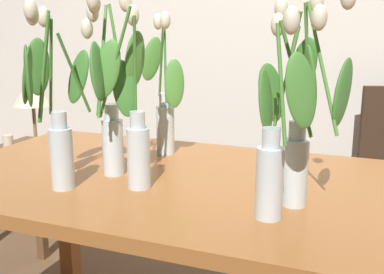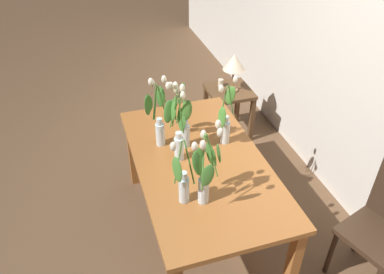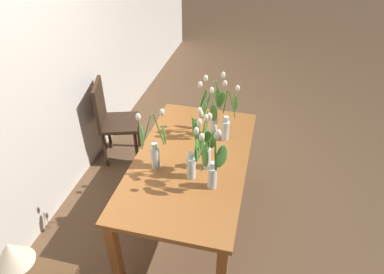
{
  "view_description": "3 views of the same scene",
  "coord_description": "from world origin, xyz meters",
  "px_view_note": "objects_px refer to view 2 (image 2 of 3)",
  "views": [
    {
      "loc": [
        0.55,
        -1.29,
        1.2
      ],
      "look_at": [
        0.05,
        -0.02,
        0.88
      ],
      "focal_mm": 43.27,
      "sensor_mm": 36.0,
      "label": 1
    },
    {
      "loc": [
        2.0,
        -0.69,
        2.5
      ],
      "look_at": [
        -0.1,
        -0.03,
        0.89
      ],
      "focal_mm": 36.07,
      "sensor_mm": 36.0,
      "label": 2
    },
    {
      "loc": [
        -2.1,
        -0.51,
        2.51
      ],
      "look_at": [
        0.06,
        0.01,
        0.91
      ],
      "focal_mm": 32.38,
      "sensor_mm": 36.0,
      "label": 3
    }
  ],
  "objects_px": {
    "tulip_vase_1": "(182,123)",
    "pillar_candle": "(221,83)",
    "dining_table": "(200,171)",
    "tulip_vase_4": "(178,136)",
    "table_lamp": "(234,63)",
    "tulip_vase_3": "(226,122)",
    "tulip_vase_2": "(185,181)",
    "tulip_vase_5": "(206,173)",
    "tulip_vase_0": "(159,117)",
    "side_table": "(229,100)"
  },
  "relations": [
    {
      "from": "tulip_vase_0",
      "to": "tulip_vase_5",
      "type": "relative_size",
      "value": 0.96
    },
    {
      "from": "table_lamp",
      "to": "dining_table",
      "type": "bearing_deg",
      "value": -31.9
    },
    {
      "from": "dining_table",
      "to": "pillar_candle",
      "type": "height_order",
      "value": "dining_table"
    },
    {
      "from": "tulip_vase_1",
      "to": "tulip_vase_4",
      "type": "height_order",
      "value": "tulip_vase_1"
    },
    {
      "from": "tulip_vase_2",
      "to": "dining_table",
      "type": "bearing_deg",
      "value": 148.53
    },
    {
      "from": "tulip_vase_1",
      "to": "pillar_candle",
      "type": "distance_m",
      "value": 1.4
    },
    {
      "from": "tulip_vase_5",
      "to": "pillar_candle",
      "type": "bearing_deg",
      "value": 156.04
    },
    {
      "from": "tulip_vase_1",
      "to": "pillar_candle",
      "type": "relative_size",
      "value": 7.57
    },
    {
      "from": "tulip_vase_1",
      "to": "pillar_candle",
      "type": "height_order",
      "value": "tulip_vase_1"
    },
    {
      "from": "tulip_vase_3",
      "to": "pillar_candle",
      "type": "xyz_separation_m",
      "value": [
        -1.15,
        0.41,
        -0.33
      ]
    },
    {
      "from": "tulip_vase_1",
      "to": "side_table",
      "type": "relative_size",
      "value": 1.03
    },
    {
      "from": "tulip_vase_2",
      "to": "tulip_vase_4",
      "type": "distance_m",
      "value": 0.46
    },
    {
      "from": "tulip_vase_1",
      "to": "tulip_vase_5",
      "type": "bearing_deg",
      "value": -1.2
    },
    {
      "from": "tulip_vase_0",
      "to": "tulip_vase_3",
      "type": "distance_m",
      "value": 0.49
    },
    {
      "from": "tulip_vase_3",
      "to": "side_table",
      "type": "distance_m",
      "value": 1.25
    },
    {
      "from": "tulip_vase_0",
      "to": "side_table",
      "type": "height_order",
      "value": "tulip_vase_0"
    },
    {
      "from": "dining_table",
      "to": "tulip_vase_4",
      "type": "bearing_deg",
      "value": -125.3
    },
    {
      "from": "tulip_vase_5",
      "to": "pillar_candle",
      "type": "height_order",
      "value": "tulip_vase_5"
    },
    {
      "from": "tulip_vase_3",
      "to": "side_table",
      "type": "height_order",
      "value": "tulip_vase_3"
    },
    {
      "from": "tulip_vase_2",
      "to": "tulip_vase_3",
      "type": "bearing_deg",
      "value": 138.14
    },
    {
      "from": "tulip_vase_3",
      "to": "tulip_vase_5",
      "type": "relative_size",
      "value": 0.92
    },
    {
      "from": "tulip_vase_5",
      "to": "table_lamp",
      "type": "height_order",
      "value": "tulip_vase_5"
    },
    {
      "from": "tulip_vase_0",
      "to": "side_table",
      "type": "xyz_separation_m",
      "value": [
        -0.91,
        0.94,
        -0.54
      ]
    },
    {
      "from": "tulip_vase_2",
      "to": "tulip_vase_3",
      "type": "relative_size",
      "value": 0.99
    },
    {
      "from": "tulip_vase_1",
      "to": "side_table",
      "type": "xyz_separation_m",
      "value": [
        -1.02,
        0.8,
        -0.53
      ]
    },
    {
      "from": "dining_table",
      "to": "tulip_vase_4",
      "type": "distance_m",
      "value": 0.32
    },
    {
      "from": "tulip_vase_3",
      "to": "tulip_vase_4",
      "type": "bearing_deg",
      "value": -80.24
    },
    {
      "from": "tulip_vase_4",
      "to": "tulip_vase_5",
      "type": "relative_size",
      "value": 1.0
    },
    {
      "from": "pillar_candle",
      "to": "tulip_vase_3",
      "type": "bearing_deg",
      "value": -19.74
    },
    {
      "from": "tulip_vase_0",
      "to": "tulip_vase_4",
      "type": "xyz_separation_m",
      "value": [
        0.2,
        0.08,
        -0.05
      ]
    },
    {
      "from": "tulip_vase_3",
      "to": "tulip_vase_1",
      "type": "bearing_deg",
      "value": -94.57
    },
    {
      "from": "tulip_vase_2",
      "to": "tulip_vase_5",
      "type": "height_order",
      "value": "tulip_vase_5"
    },
    {
      "from": "tulip_vase_1",
      "to": "table_lamp",
      "type": "height_order",
      "value": "tulip_vase_1"
    },
    {
      "from": "dining_table",
      "to": "pillar_candle",
      "type": "distance_m",
      "value": 1.47
    },
    {
      "from": "tulip_vase_3",
      "to": "pillar_candle",
      "type": "distance_m",
      "value": 1.27
    },
    {
      "from": "tulip_vase_0",
      "to": "tulip_vase_1",
      "type": "height_order",
      "value": "tulip_vase_1"
    },
    {
      "from": "side_table",
      "to": "pillar_candle",
      "type": "relative_size",
      "value": 7.33
    },
    {
      "from": "tulip_vase_0",
      "to": "tulip_vase_2",
      "type": "relative_size",
      "value": 1.05
    },
    {
      "from": "dining_table",
      "to": "tulip_vase_0",
      "type": "relative_size",
      "value": 2.96
    },
    {
      "from": "tulip_vase_1",
      "to": "tulip_vase_2",
      "type": "xyz_separation_m",
      "value": [
        0.55,
        -0.14,
        -0.04
      ]
    },
    {
      "from": "table_lamp",
      "to": "tulip_vase_1",
      "type": "bearing_deg",
      "value": -39.24
    },
    {
      "from": "tulip_vase_0",
      "to": "tulip_vase_5",
      "type": "xyz_separation_m",
      "value": [
        0.67,
        0.13,
        -0.01
      ]
    },
    {
      "from": "tulip_vase_3",
      "to": "tulip_vase_0",
      "type": "bearing_deg",
      "value": -106.44
    },
    {
      "from": "tulip_vase_4",
      "to": "tulip_vase_5",
      "type": "distance_m",
      "value": 0.47
    },
    {
      "from": "tulip_vase_4",
      "to": "pillar_candle",
      "type": "distance_m",
      "value": 1.49
    },
    {
      "from": "dining_table",
      "to": "tulip_vase_5",
      "type": "xyz_separation_m",
      "value": [
        0.37,
        -0.09,
        0.32
      ]
    },
    {
      "from": "tulip_vase_0",
      "to": "tulip_vase_4",
      "type": "relative_size",
      "value": 0.97
    },
    {
      "from": "tulip_vase_3",
      "to": "tulip_vase_2",
      "type": "bearing_deg",
      "value": -41.86
    },
    {
      "from": "dining_table",
      "to": "tulip_vase_3",
      "type": "distance_m",
      "value": 0.4
    },
    {
      "from": "tulip_vase_1",
      "to": "side_table",
      "type": "bearing_deg",
      "value": 142.04
    }
  ]
}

